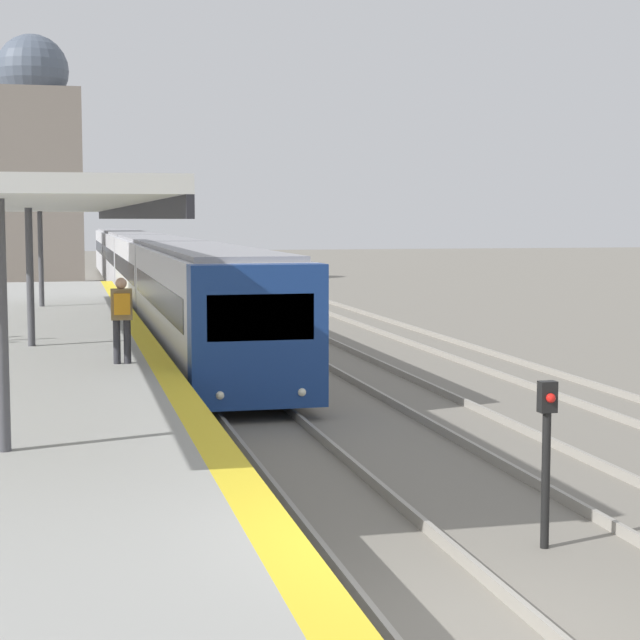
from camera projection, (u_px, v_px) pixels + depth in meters
ground_plane at (467, 638)px, 9.70m from camera, size 240.00×240.00×0.00m
track_platform_line at (467, 630)px, 9.69m from camera, size 1.51×120.00×0.15m
platform_canopy at (30, 204)px, 23.19m from camera, size 4.00×27.41×3.23m
person_on_platform at (122, 313)px, 20.49m from camera, size 0.40×0.40×1.66m
train_near at (143, 264)px, 49.12m from camera, size 2.59×60.83×3.08m
signal_post_near at (547, 446)px, 12.25m from camera, size 0.20×0.21×1.95m
distant_domed_building at (35, 168)px, 60.26m from camera, size 5.20×5.20×14.07m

